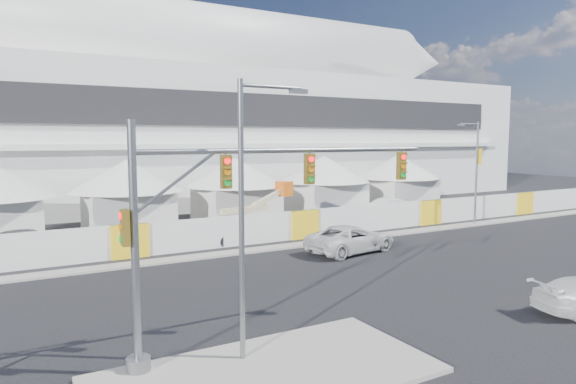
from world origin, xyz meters
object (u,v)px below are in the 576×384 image
lot_car_c (30,243)px  sedan_silver (345,234)px  pickup_curb (351,239)px  boom_lift (240,226)px  traffic_mast (212,225)px  streetlight_median (248,201)px  lot_car_b (447,204)px  streetlight_curb (475,165)px  lot_car_a (394,207)px

lot_car_c → sedan_silver: bearing=-115.7°
pickup_curb → boom_lift: bearing=25.9°
lot_car_c → traffic_mast: 19.54m
lot_car_c → streetlight_median: bearing=-172.3°
lot_car_b → streetlight_curb: 8.94m
sedan_silver → streetlight_median: size_ratio=0.46×
traffic_mast → streetlight_median: (0.89, -0.73, 0.77)m
lot_car_b → lot_car_c: (-36.18, -1.47, 0.10)m
lot_car_a → sedan_silver: bearing=129.0°
pickup_curb → lot_car_a: size_ratio=1.21×
streetlight_median → streetlight_curb: bearing=28.0°
pickup_curb → lot_car_b: bearing=-71.0°
sedan_silver → lot_car_c: (-18.39, 6.26, 0.14)m
sedan_silver → streetlight_median: bearing=131.1°
pickup_curb → boom_lift: boom_lift is taller
lot_car_c → boom_lift: 12.89m
sedan_silver → traffic_mast: 19.26m
traffic_mast → sedan_silver: bearing=41.4°
sedan_silver → lot_car_c: bearing=67.5°
sedan_silver → traffic_mast: traffic_mast is taller
lot_car_a → streetlight_curb: 8.39m
pickup_curb → streetlight_curb: streetlight_curb is taller
pickup_curb → lot_car_c: pickup_curb is taller
lot_car_c → boom_lift: size_ratio=0.72×
sedan_silver → lot_car_c: size_ratio=0.71×
streetlight_median → pickup_curb: bearing=42.2°
streetlight_median → traffic_mast: bearing=140.4°
boom_lift → lot_car_c: bearing=156.4°
traffic_mast → lot_car_a: bearing=38.9°
traffic_mast → streetlight_median: streetlight_median is taller
lot_car_c → boom_lift: bearing=-105.5°
sedan_silver → streetlight_curb: bearing=-89.5°
sedan_silver → lot_car_b: bearing=-70.2°
streetlight_median → sedan_silver: bearing=44.9°
streetlight_median → streetlight_curb: (26.86, 14.25, -0.24)m
lot_car_b → traffic_mast: bearing=99.3°
traffic_mast → streetlight_median: 1.38m
lot_car_b → streetlight_curb: streetlight_curb is taller
lot_car_b → sedan_silver: bearing=90.4°
streetlight_curb → boom_lift: (-19.20, 3.32, -3.81)m
lot_car_a → boom_lift: boom_lift is taller
boom_lift → sedan_silver: bearing=-52.6°
lot_car_c → lot_car_b: bearing=-94.6°
sedan_silver → pickup_curb: size_ratio=0.66×
sedan_silver → lot_car_a: 13.85m
pickup_curb → boom_lift: (-4.52, 6.55, 0.20)m
traffic_mast → streetlight_curb: bearing=26.0°
pickup_curb → lot_car_a: 16.09m
traffic_mast → pickup_curb: bearing=38.2°
lot_car_c → streetlight_median: (5.09, -19.50, 4.26)m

